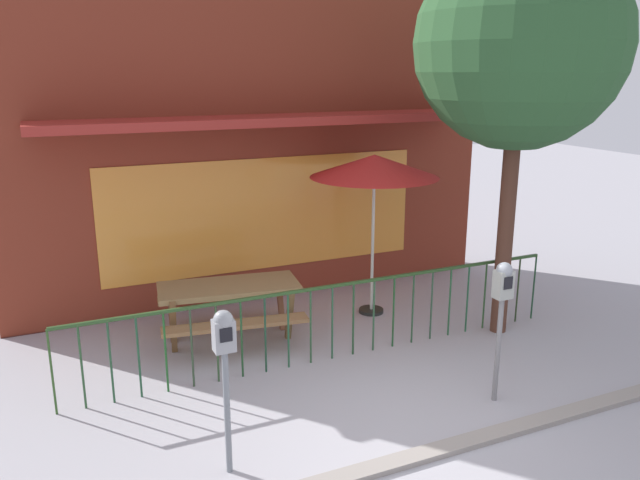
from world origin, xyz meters
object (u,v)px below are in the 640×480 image
object	(u,v)px
picnic_table_left	(229,296)
parking_meter_near	(502,295)
patio_umbrella	(374,167)
parking_meter_far	(224,349)
street_tree	(520,45)

from	to	relation	value
picnic_table_left	parking_meter_near	size ratio (longest dim) A/B	1.27
picnic_table_left	patio_umbrella	xyz separation A→B (m)	(2.17, 0.10, 1.54)
patio_umbrella	parking_meter_far	xyz separation A→B (m)	(-2.99, -2.83, -0.97)
patio_umbrella	parking_meter_near	xyz separation A→B (m)	(-0.02, -2.80, -0.95)
parking_meter_far	street_tree	xyz separation A→B (m)	(4.25, 1.52, 2.57)
patio_umbrella	parking_meter_far	bearing A→B (deg)	-136.60
patio_umbrella	parking_meter_far	size ratio (longest dim) A/B	1.52
picnic_table_left	parking_meter_near	bearing A→B (deg)	-51.36
picnic_table_left	patio_umbrella	distance (m)	2.67
street_tree	picnic_table_left	bearing A→B (deg)	160.58
parking_meter_near	picnic_table_left	bearing A→B (deg)	128.64
patio_umbrella	street_tree	world-z (taller)	street_tree
picnic_table_left	patio_umbrella	size ratio (longest dim) A/B	0.85
patio_umbrella	parking_meter_near	bearing A→B (deg)	-90.37
parking_meter_near	street_tree	bearing A→B (deg)	49.32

